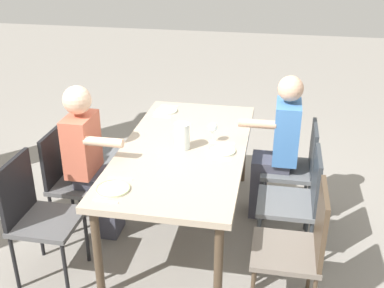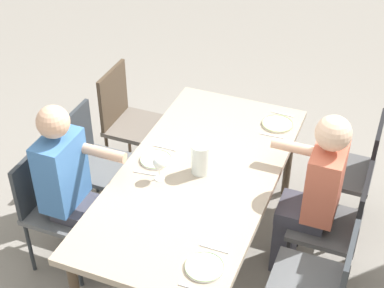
% 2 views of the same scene
% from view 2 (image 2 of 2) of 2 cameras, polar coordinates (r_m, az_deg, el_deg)
% --- Properties ---
extents(ground_plane, '(16.00, 16.00, 0.00)m').
position_cam_2_polar(ground_plane, '(4.29, 0.53, -10.91)').
color(ground_plane, gray).
extents(dining_table, '(1.98, 0.98, 0.77)m').
position_cam_2_polar(dining_table, '(3.80, 0.58, -3.66)').
color(dining_table, tan).
rests_on(dining_table, ground).
extents(chair_west_north, '(0.44, 0.44, 0.93)m').
position_cam_2_polar(chair_west_north, '(4.35, 15.60, -2.07)').
color(chair_west_north, '#4F4F50').
rests_on(chair_west_north, ground).
extents(chair_west_south, '(0.44, 0.44, 0.92)m').
position_cam_2_polar(chair_west_south, '(4.78, -6.35, 2.72)').
color(chair_west_south, '#6A6158').
rests_on(chair_west_south, ground).
extents(chair_mid_north, '(0.44, 0.44, 0.89)m').
position_cam_2_polar(chair_mid_north, '(3.92, 14.17, -7.32)').
color(chair_mid_north, '#4F4F50').
rests_on(chair_mid_north, ground).
extents(chair_mid_south, '(0.44, 0.44, 0.88)m').
position_cam_2_polar(chair_mid_south, '(4.38, -9.75, -1.37)').
color(chair_mid_south, '#5B5E61').
rests_on(chair_mid_south, ground).
extents(chair_east_north, '(0.44, 0.44, 0.85)m').
position_cam_2_polar(chair_east_north, '(3.55, 12.54, -12.96)').
color(chair_east_north, '#5B5E61').
rests_on(chair_east_north, ground).
extents(chair_east_south, '(0.44, 0.44, 0.87)m').
position_cam_2_polar(chair_east_south, '(4.04, -13.42, -5.50)').
color(chair_east_south, '#5B5E61').
rests_on(chair_east_south, ground).
extents(diner_woman_green, '(0.34, 0.49, 1.29)m').
position_cam_2_polar(diner_woman_green, '(3.85, -11.62, -4.17)').
color(diner_woman_green, '#3F3F4C').
rests_on(diner_woman_green, ground).
extents(diner_man_white, '(0.35, 0.50, 1.28)m').
position_cam_2_polar(diner_man_white, '(3.81, 11.75, -4.63)').
color(diner_man_white, '#3F3F4C').
rests_on(diner_man_white, ground).
extents(plate_0, '(0.23, 0.23, 0.02)m').
position_cam_2_polar(plate_0, '(4.25, 8.37, 1.98)').
color(plate_0, silver).
rests_on(plate_0, dining_table).
extents(fork_0, '(0.03, 0.17, 0.01)m').
position_cam_2_polar(fork_0, '(4.38, 8.87, 2.93)').
color(fork_0, silver).
rests_on(fork_0, dining_table).
extents(spoon_0, '(0.02, 0.17, 0.01)m').
position_cam_2_polar(spoon_0, '(4.14, 7.83, 0.83)').
color(spoon_0, silver).
rests_on(spoon_0, dining_table).
extents(plate_1, '(0.21, 0.21, 0.02)m').
position_cam_2_polar(plate_1, '(3.87, -3.55, -1.51)').
color(plate_1, white).
rests_on(plate_1, dining_table).
extents(wine_glass_1, '(0.08, 0.08, 0.17)m').
position_cam_2_polar(wine_glass_1, '(3.65, -3.27, -1.92)').
color(wine_glass_1, white).
rests_on(wine_glass_1, dining_table).
extents(fork_1, '(0.02, 0.17, 0.01)m').
position_cam_2_polar(fork_1, '(3.99, -2.65, -0.36)').
color(fork_1, silver).
rests_on(fork_1, dining_table).
extents(spoon_1, '(0.03, 0.17, 0.01)m').
position_cam_2_polar(spoon_1, '(3.77, -4.49, -2.87)').
color(spoon_1, silver).
rests_on(spoon_1, dining_table).
extents(plate_2, '(0.22, 0.22, 0.02)m').
position_cam_2_polar(plate_2, '(3.17, 1.24, -11.93)').
color(plate_2, white).
rests_on(plate_2, dining_table).
extents(fork_2, '(0.02, 0.17, 0.01)m').
position_cam_2_polar(fork_2, '(3.27, 2.18, -10.18)').
color(fork_2, silver).
rests_on(fork_2, dining_table).
extents(spoon_2, '(0.02, 0.17, 0.01)m').
position_cam_2_polar(spoon_2, '(3.09, 0.23, -13.92)').
color(spoon_2, silver).
rests_on(spoon_2, dining_table).
extents(water_pitcher, '(0.12, 0.12, 0.21)m').
position_cam_2_polar(water_pitcher, '(3.72, 0.86, -1.58)').
color(water_pitcher, white).
rests_on(water_pitcher, dining_table).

